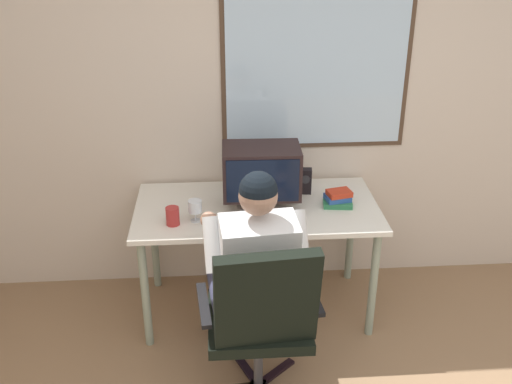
# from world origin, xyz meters

# --- Properties ---
(wall_rear) EXTENTS (4.77, 0.08, 2.61)m
(wall_rear) POSITION_xyz_m (0.01, 2.21, 1.32)
(wall_rear) COLOR beige
(wall_rear) RESTS_ON ground
(desk) EXTENTS (1.49, 0.76, 0.76)m
(desk) POSITION_xyz_m (-0.29, 1.78, 0.68)
(desk) COLOR gray
(desk) RESTS_ON ground
(office_chair) EXTENTS (0.64, 0.59, 1.02)m
(office_chair) POSITION_xyz_m (-0.32, 0.93, 0.58)
(office_chair) COLOR black
(office_chair) RESTS_ON ground
(person_seated) EXTENTS (0.56, 0.77, 1.29)m
(person_seated) POSITION_xyz_m (-0.34, 1.20, 0.68)
(person_seated) COLOR #3F4365
(person_seated) RESTS_ON ground
(crt_monitor) EXTENTS (0.47, 0.31, 0.39)m
(crt_monitor) POSITION_xyz_m (-0.26, 1.77, 0.99)
(crt_monitor) COLOR beige
(crt_monitor) RESTS_ON desk
(wine_glass) EXTENTS (0.08, 0.08, 0.13)m
(wine_glass) POSITION_xyz_m (-0.66, 1.61, 0.85)
(wine_glass) COLOR silver
(wine_glass) RESTS_ON desk
(desk_speaker) EXTENTS (0.09, 0.07, 0.16)m
(desk_speaker) POSITION_xyz_m (0.03, 1.94, 0.84)
(desk_speaker) COLOR black
(desk_speaker) RESTS_ON desk
(book_stack) EXTENTS (0.19, 0.15, 0.10)m
(book_stack) POSITION_xyz_m (0.21, 1.75, 0.80)
(book_stack) COLOR #2A7449
(book_stack) RESTS_ON desk
(coffee_mug) EXTENTS (0.08, 0.08, 0.11)m
(coffee_mug) POSITION_xyz_m (-0.79, 1.58, 0.81)
(coffee_mug) COLOR #A52B29
(coffee_mug) RESTS_ON desk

